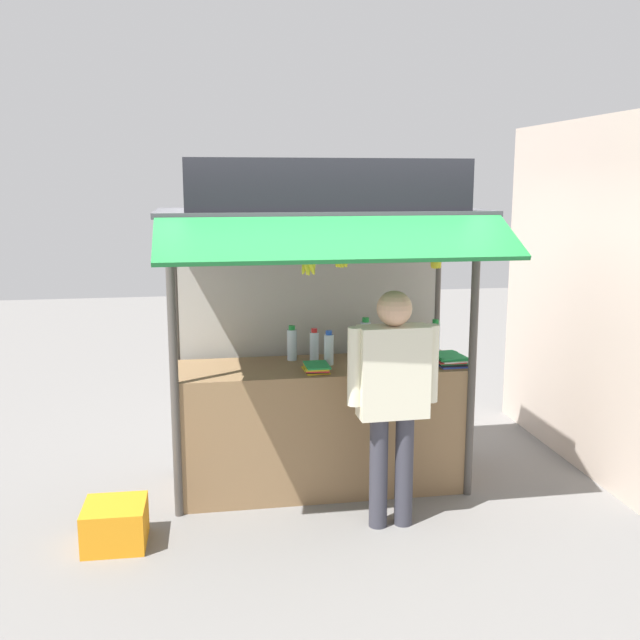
{
  "coord_description": "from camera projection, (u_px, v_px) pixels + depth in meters",
  "views": [
    {
      "loc": [
        -0.89,
        -5.31,
        2.34
      ],
      "look_at": [
        0.0,
        0.0,
        1.32
      ],
      "focal_mm": 41.03,
      "sensor_mm": 36.0,
      "label": 1
    }
  ],
  "objects": [
    {
      "name": "water_bottle_front_left",
      "position": [
        365.0,
        337.0,
        5.86
      ],
      "size": [
        0.08,
        0.08,
        0.3
      ],
      "color": "silver",
      "rests_on": "stall_counter"
    },
    {
      "name": "water_bottle_right",
      "position": [
        314.0,
        346.0,
        5.66
      ],
      "size": [
        0.07,
        0.07,
        0.26
      ],
      "color": "silver",
      "rests_on": "stall_counter"
    },
    {
      "name": "plastic_crate",
      "position": [
        115.0,
        524.0,
        4.76
      ],
      "size": [
        0.41,
        0.41,
        0.28
      ],
      "primitive_type": "cube",
      "rotation": [
        0.0,
        0.0,
        -0.02
      ],
      "color": "orange",
      "rests_on": "ground"
    },
    {
      "name": "vendor_person",
      "position": [
        393.0,
        387.0,
        4.88
      ],
      "size": [
        0.62,
        0.23,
        1.64
      ],
      "rotation": [
        0.0,
        0.0,
        0.03
      ],
      "color": "#383842",
      "rests_on": "ground"
    },
    {
      "name": "banana_bunch_inner_left",
      "position": [
        342.0,
        257.0,
        4.95
      ],
      "size": [
        0.11,
        0.11,
        0.25
      ],
      "color": "#332D23"
    },
    {
      "name": "water_bottle_mid_left",
      "position": [
        292.0,
        344.0,
        5.69
      ],
      "size": [
        0.08,
        0.08,
        0.27
      ],
      "color": "silver",
      "rests_on": "stall_counter"
    },
    {
      "name": "stall_counter",
      "position": [
        320.0,
        426.0,
        5.63
      ],
      "size": [
        2.15,
        0.7,
        0.97
      ],
      "primitive_type": "cube",
      "color": "olive",
      "rests_on": "ground"
    },
    {
      "name": "ground_plane",
      "position": [
        320.0,
        485.0,
        5.72
      ],
      "size": [
        20.0,
        20.0,
        0.0
      ],
      "primitive_type": "plane",
      "color": "slate"
    },
    {
      "name": "magazine_stack_back_left",
      "position": [
        449.0,
        359.0,
        5.58
      ],
      "size": [
        0.24,
        0.32,
        0.07
      ],
      "color": "blue",
      "rests_on": "stall_counter"
    },
    {
      "name": "water_bottle_back_right",
      "position": [
        329.0,
        349.0,
        5.54
      ],
      "size": [
        0.07,
        0.07,
        0.26
      ],
      "color": "silver",
      "rests_on": "stall_counter"
    },
    {
      "name": "neighbour_wall",
      "position": [
        580.0,
        293.0,
        6.12
      ],
      "size": [
        0.2,
        2.4,
        2.84
      ],
      "primitive_type": "cube",
      "color": "beige",
      "rests_on": "ground"
    },
    {
      "name": "magazine_stack_center",
      "position": [
        316.0,
        368.0,
        5.36
      ],
      "size": [
        0.2,
        0.28,
        0.05
      ],
      "color": "yellow",
      "rests_on": "stall_counter"
    },
    {
      "name": "banana_bunch_inner_right",
      "position": [
        436.0,
        260.0,
        5.07
      ],
      "size": [
        0.09,
        0.09,
        0.27
      ],
      "color": "#332D23"
    },
    {
      "name": "banana_bunch_rightmost",
      "position": [
        309.0,
        263.0,
        4.92
      ],
      "size": [
        0.11,
        0.11,
        0.3
      ],
      "color": "#332D23"
    },
    {
      "name": "water_bottle_far_left",
      "position": [
        435.0,
        337.0,
        5.91
      ],
      "size": [
        0.08,
        0.08,
        0.28
      ],
      "color": "silver",
      "rests_on": "stall_counter"
    },
    {
      "name": "stall_structure",
      "position": [
        318.0,
        291.0,
        5.55
      ],
      "size": [
        2.35,
        1.58,
        2.49
      ],
      "color": "#4C4742",
      "rests_on": "ground"
    }
  ]
}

